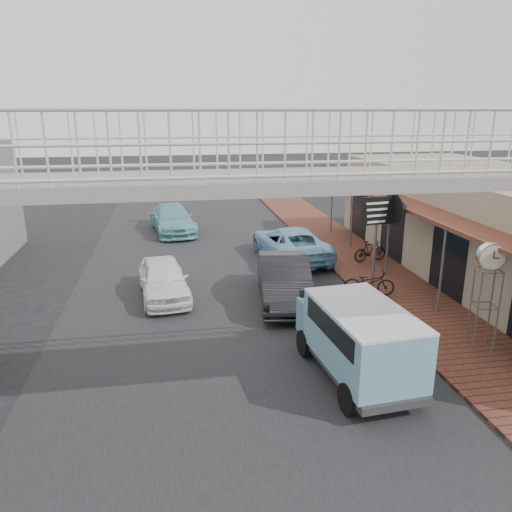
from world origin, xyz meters
name	(u,v)px	position (x,y,z in m)	size (l,w,h in m)	color
ground	(227,345)	(0.00, 0.00, 0.00)	(120.00, 120.00, 0.00)	black
road_strip	(227,345)	(0.00, 0.00, 0.01)	(10.00, 60.00, 0.01)	black
sidewalk	(398,292)	(6.50, 3.00, 0.05)	(3.00, 40.00, 0.10)	brown
shophouse_row	(501,228)	(10.97, 4.00, 2.01)	(7.20, 18.00, 4.00)	gray
footbridge	(248,287)	(0.00, -4.00, 3.18)	(16.40, 2.40, 6.34)	gray
white_hatchback	(164,279)	(-1.73, 4.03, 0.67)	(1.59, 3.94, 1.34)	white
dark_sedan	(284,280)	(2.31, 2.96, 0.77)	(1.64, 4.69, 1.55)	black
angkot_curb	(290,243)	(3.69, 7.79, 0.72)	(2.40, 5.20, 1.45)	#7AB5D3
angkot_far	(173,219)	(-1.31, 13.72, 0.71)	(1.99, 4.90, 1.42)	#6BB0BB
angkot_van	(358,333)	(2.91, -2.33, 1.23)	(2.13, 4.10, 1.94)	black
motorcycle_near	(369,282)	(5.30, 2.81, 0.56)	(0.61, 1.75, 0.92)	black
motorcycle_far	(370,251)	(6.88, 6.58, 0.56)	(0.43, 1.53, 0.92)	black
street_clock	(491,262)	(6.75, -1.48, 2.54)	(0.76, 0.68, 2.94)	#59595B
arrow_sign	(398,210)	(6.68, 3.90, 2.84)	(2.03, 1.32, 3.39)	#59595B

